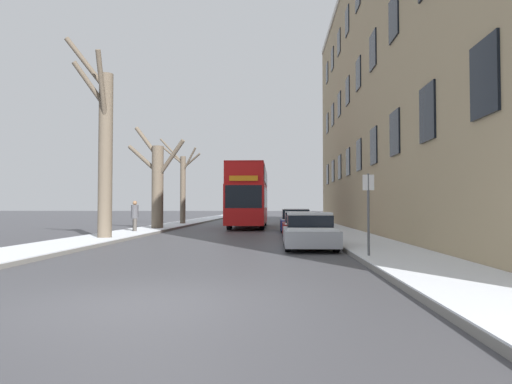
{
  "coord_description": "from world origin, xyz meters",
  "views": [
    {
      "loc": [
        2.17,
        -7.11,
        1.52
      ],
      "look_at": [
        0.98,
        20.88,
        2.43
      ],
      "focal_mm": 32.0,
      "sensor_mm": 36.0,
      "label": 1
    }
  ],
  "objects_px": {
    "pedestrian_left_sidewalk": "(135,216)",
    "bare_tree_left_0": "(104,148)",
    "bare_tree_left_1": "(157,182)",
    "parked_car_2": "(295,221)",
    "double_decker_bus": "(249,194)",
    "parked_car_0": "(309,232)",
    "street_sign_post": "(368,211)",
    "bare_tree_left_2": "(182,185)",
    "parked_car_1": "(301,226)"
  },
  "relations": [
    {
      "from": "parked_car_2",
      "to": "pedestrian_left_sidewalk",
      "type": "height_order",
      "value": "pedestrian_left_sidewalk"
    },
    {
      "from": "double_decker_bus",
      "to": "pedestrian_left_sidewalk",
      "type": "height_order",
      "value": "double_decker_bus"
    },
    {
      "from": "double_decker_bus",
      "to": "parked_car_1",
      "type": "bearing_deg",
      "value": -74.32
    },
    {
      "from": "parked_car_0",
      "to": "parked_car_2",
      "type": "xyz_separation_m",
      "value": [
        -0.0,
        11.38,
        0.03
      ]
    },
    {
      "from": "double_decker_bus",
      "to": "pedestrian_left_sidewalk",
      "type": "distance_m",
      "value": 10.24
    },
    {
      "from": "bare_tree_left_2",
      "to": "parked_car_1",
      "type": "xyz_separation_m",
      "value": [
        8.9,
        -15.14,
        -2.74
      ]
    },
    {
      "from": "bare_tree_left_0",
      "to": "bare_tree_left_1",
      "type": "distance_m",
      "value": 9.15
    },
    {
      "from": "bare_tree_left_0",
      "to": "parked_car_2",
      "type": "height_order",
      "value": "bare_tree_left_0"
    },
    {
      "from": "double_decker_bus",
      "to": "pedestrian_left_sidewalk",
      "type": "bearing_deg",
      "value": -125.84
    },
    {
      "from": "bare_tree_left_1",
      "to": "parked_car_2",
      "type": "xyz_separation_m",
      "value": [
        8.87,
        -0.94,
        -2.45
      ]
    },
    {
      "from": "bare_tree_left_0",
      "to": "bare_tree_left_2",
      "type": "relative_size",
      "value": 1.21
    },
    {
      "from": "parked_car_1",
      "to": "street_sign_post",
      "type": "bearing_deg",
      "value": -81.54
    },
    {
      "from": "bare_tree_left_1",
      "to": "bare_tree_left_2",
      "type": "bearing_deg",
      "value": 90.19
    },
    {
      "from": "double_decker_bus",
      "to": "parked_car_1",
      "type": "relative_size",
      "value": 2.56
    },
    {
      "from": "bare_tree_left_1",
      "to": "double_decker_bus",
      "type": "xyz_separation_m",
      "value": [
        5.68,
        4.45,
        -0.6
      ]
    },
    {
      "from": "parked_car_1",
      "to": "pedestrian_left_sidewalk",
      "type": "bearing_deg",
      "value": 160.82
    },
    {
      "from": "bare_tree_left_1",
      "to": "parked_car_0",
      "type": "relative_size",
      "value": 1.62
    },
    {
      "from": "parked_car_1",
      "to": "parked_car_2",
      "type": "height_order",
      "value": "parked_car_2"
    },
    {
      "from": "bare_tree_left_0",
      "to": "pedestrian_left_sidewalk",
      "type": "xyz_separation_m",
      "value": [
        -0.25,
        5.33,
        -3.13
      ]
    },
    {
      "from": "bare_tree_left_1",
      "to": "street_sign_post",
      "type": "bearing_deg",
      "value": -57.63
    },
    {
      "from": "bare_tree_left_1",
      "to": "pedestrian_left_sidewalk",
      "type": "xyz_separation_m",
      "value": [
        -0.25,
        -3.76,
        -2.07
      ]
    },
    {
      "from": "bare_tree_left_1",
      "to": "parked_car_1",
      "type": "height_order",
      "value": "bare_tree_left_1"
    },
    {
      "from": "parked_car_0",
      "to": "double_decker_bus",
      "type": "bearing_deg",
      "value": 100.78
    },
    {
      "from": "bare_tree_left_0",
      "to": "parked_car_2",
      "type": "relative_size",
      "value": 2.02
    },
    {
      "from": "pedestrian_left_sidewalk",
      "to": "street_sign_post",
      "type": "distance_m",
      "value": 16.26
    },
    {
      "from": "parked_car_0",
      "to": "street_sign_post",
      "type": "distance_m",
      "value": 4.16
    },
    {
      "from": "bare_tree_left_2",
      "to": "double_decker_bus",
      "type": "bearing_deg",
      "value": -33.31
    },
    {
      "from": "bare_tree_left_0",
      "to": "bare_tree_left_1",
      "type": "relative_size",
      "value": 1.31
    },
    {
      "from": "double_decker_bus",
      "to": "parked_car_0",
      "type": "bearing_deg",
      "value": -79.22
    },
    {
      "from": "pedestrian_left_sidewalk",
      "to": "double_decker_bus",
      "type": "bearing_deg",
      "value": -65.66
    },
    {
      "from": "pedestrian_left_sidewalk",
      "to": "bare_tree_left_0",
      "type": "bearing_deg",
      "value": 152.88
    },
    {
      "from": "parked_car_2",
      "to": "bare_tree_left_2",
      "type": "bearing_deg",
      "value": 134.23
    },
    {
      "from": "parked_car_0",
      "to": "parked_car_1",
      "type": "xyz_separation_m",
      "value": [
        0.0,
        5.39,
        -0.01
      ]
    },
    {
      "from": "parked_car_1",
      "to": "street_sign_post",
      "type": "relative_size",
      "value": 1.76
    },
    {
      "from": "bare_tree_left_1",
      "to": "parked_car_1",
      "type": "relative_size",
      "value": 1.58
    },
    {
      "from": "street_sign_post",
      "to": "parked_car_2",
      "type": "bearing_deg",
      "value": 95.16
    },
    {
      "from": "double_decker_bus",
      "to": "street_sign_post",
      "type": "bearing_deg",
      "value": -77.5
    },
    {
      "from": "bare_tree_left_1",
      "to": "bare_tree_left_0",
      "type": "bearing_deg",
      "value": -90.01
    },
    {
      "from": "bare_tree_left_0",
      "to": "parked_car_0",
      "type": "height_order",
      "value": "bare_tree_left_0"
    },
    {
      "from": "double_decker_bus",
      "to": "street_sign_post",
      "type": "xyz_separation_m",
      "value": [
        4.57,
        -20.62,
        -1.08
      ]
    },
    {
      "from": "parked_car_2",
      "to": "bare_tree_left_1",
      "type": "bearing_deg",
      "value": 173.94
    },
    {
      "from": "pedestrian_left_sidewalk",
      "to": "street_sign_post",
      "type": "relative_size",
      "value": 0.76
    },
    {
      "from": "bare_tree_left_1",
      "to": "parked_car_2",
      "type": "relative_size",
      "value": 1.54
    },
    {
      "from": "double_decker_bus",
      "to": "parked_car_2",
      "type": "distance_m",
      "value": 6.54
    },
    {
      "from": "bare_tree_left_1",
      "to": "parked_car_2",
      "type": "distance_m",
      "value": 9.25
    },
    {
      "from": "bare_tree_left_2",
      "to": "parked_car_0",
      "type": "relative_size",
      "value": 1.75
    },
    {
      "from": "bare_tree_left_0",
      "to": "pedestrian_left_sidewalk",
      "type": "height_order",
      "value": "bare_tree_left_0"
    },
    {
      "from": "bare_tree_left_1",
      "to": "parked_car_2",
      "type": "height_order",
      "value": "bare_tree_left_1"
    },
    {
      "from": "parked_car_0",
      "to": "street_sign_post",
      "type": "bearing_deg",
      "value": -70.32
    },
    {
      "from": "bare_tree_left_0",
      "to": "parked_car_1",
      "type": "bearing_deg",
      "value": 13.67
    }
  ]
}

